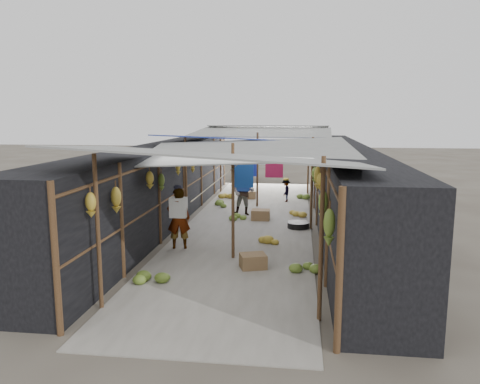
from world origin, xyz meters
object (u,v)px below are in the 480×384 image
at_px(shopper_blue, 243,192).
at_px(vendor_elderly, 179,218).
at_px(vendor_seated, 286,191).
at_px(crate_near, 253,261).
at_px(black_basin, 298,225).

bearing_deg(shopper_blue, vendor_elderly, -95.50).
height_order(vendor_elderly, vendor_seated, vendor_elderly).
bearing_deg(crate_near, black_basin, 57.13).
height_order(crate_near, shopper_blue, shopper_blue).
xyz_separation_m(crate_near, vendor_seated, (0.45, 7.70, 0.26)).
xyz_separation_m(crate_near, shopper_blue, (-0.84, 5.21, 0.61)).
bearing_deg(black_basin, vendor_seated, 96.72).
xyz_separation_m(black_basin, vendor_seated, (-0.48, 4.04, 0.33)).
relative_size(crate_near, vendor_seated, 0.62).
xyz_separation_m(black_basin, shopper_blue, (-1.77, 1.55, 0.68)).
height_order(crate_near, vendor_elderly, vendor_elderly).
xyz_separation_m(crate_near, black_basin, (0.93, 3.66, -0.07)).
xyz_separation_m(vendor_elderly, vendor_seated, (2.37, 6.46, -0.33)).
relative_size(crate_near, black_basin, 0.86).
relative_size(black_basin, vendor_elderly, 0.41).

